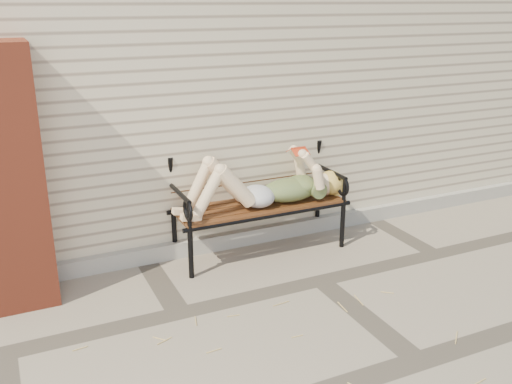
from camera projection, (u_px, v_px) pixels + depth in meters
name	position (u px, v px, depth m)	size (l,w,h in m)	color
ground	(321.00, 281.00, 4.84)	(80.00, 80.00, 0.00)	gray
house_wall	(197.00, 65.00, 6.93)	(8.00, 4.00, 3.00)	beige
foundation_strip	(270.00, 232.00, 5.65)	(8.00, 0.10, 0.15)	#9D998E
brick_pillar	(8.00, 179.00, 4.25)	(0.50, 0.50, 2.00)	maroon
garden_bench	(255.00, 185.00, 5.29)	(1.73, 0.69, 1.12)	black
reading_woman	(263.00, 186.00, 5.17)	(1.63, 0.37, 0.51)	#093243
straw_scatter	(274.00, 360.00, 3.77)	(2.82, 1.66, 0.01)	tan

